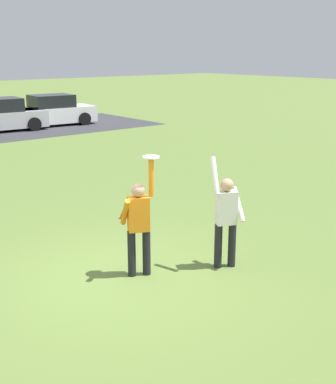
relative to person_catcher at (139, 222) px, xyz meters
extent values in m
plane|color=olive|center=(-0.31, 0.14, -0.98)|extent=(120.00, 120.00, 0.00)
cylinder|color=black|center=(-0.12, 0.06, -0.57)|extent=(0.14, 0.14, 0.82)
cylinder|color=black|center=(0.12, -0.06, -0.57)|extent=(0.14, 0.14, 0.82)
cube|color=orange|center=(0.00, 0.00, 0.14)|extent=(0.42, 0.36, 0.60)
sphere|color=tan|center=(0.00, 0.00, 0.55)|extent=(0.23, 0.23, 0.23)
cylinder|color=orange|center=(-0.20, 0.10, 0.19)|extent=(0.27, 0.46, 0.59)
cylinder|color=orange|center=(0.20, -0.10, 0.77)|extent=(0.09, 0.09, 0.66)
cylinder|color=black|center=(1.51, -0.77, -0.57)|extent=(0.14, 0.14, 0.82)
cylinder|color=black|center=(1.28, -0.65, -0.57)|extent=(0.14, 0.14, 0.82)
cube|color=silver|center=(1.40, -0.71, 0.14)|extent=(0.42, 0.36, 0.60)
sphere|color=tan|center=(1.40, -0.71, 0.55)|extent=(0.23, 0.23, 0.23)
cylinder|color=silver|center=(1.60, -0.81, 0.19)|extent=(0.27, 0.46, 0.59)
cylinder|color=silver|center=(1.20, -0.61, 0.74)|extent=(0.21, 0.33, 0.65)
cylinder|color=white|center=(0.20, -0.10, 1.11)|extent=(0.28, 0.28, 0.02)
cube|color=#BCBCC1|center=(4.82, 17.63, -0.43)|extent=(4.24, 2.15, 0.80)
cylinder|color=black|center=(6.16, 18.43, -0.65)|extent=(0.68, 0.28, 0.66)
cylinder|color=black|center=(6.01, 16.62, -0.65)|extent=(0.68, 0.28, 0.66)
cube|color=white|center=(7.76, 17.83, -0.43)|extent=(4.24, 2.15, 0.80)
cube|color=black|center=(7.61, 17.84, 0.29)|extent=(2.23, 1.82, 0.64)
cylinder|color=black|center=(9.11, 18.63, -0.65)|extent=(0.68, 0.28, 0.66)
cylinder|color=black|center=(8.95, 16.81, -0.65)|extent=(0.68, 0.28, 0.66)
cylinder|color=black|center=(6.58, 18.85, -0.65)|extent=(0.68, 0.28, 0.66)
cylinder|color=black|center=(6.42, 17.03, -0.65)|extent=(0.68, 0.28, 0.66)
cone|color=orange|center=(1.60, 2.72, -0.82)|extent=(0.26, 0.26, 0.32)
camera|label=1|loc=(-4.85, -6.58, 2.80)|focal=47.42mm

